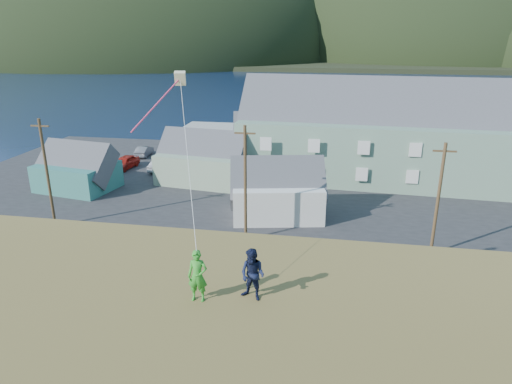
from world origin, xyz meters
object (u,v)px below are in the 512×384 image
wharf (257,135)px  shed_teal (76,169)px  shed_palegreen_near (203,159)px  lodge (417,135)px  kite_flyer_green (198,276)px  shed_palegreen_far (279,139)px  kite_flyer_navy (253,275)px  shed_white (277,190)px

wharf → shed_teal: bearing=-116.2°
wharf → shed_teal: 32.39m
shed_teal → shed_palegreen_near: (12.42, 4.85, 0.31)m
lodge → shed_palegreen_near: 23.73m
lodge → shed_teal: lodge is taller
kite_flyer_green → shed_teal: bearing=125.1°
shed_palegreen_far → kite_flyer_navy: bearing=-95.0°
lodge → kite_flyer_navy: lodge is taller
shed_palegreen_far → wharf: bearing=99.7°
shed_white → lodge: bearing=32.6°
shed_teal → kite_flyer_navy: (24.10, -28.79, 5.77)m
wharf → kite_flyer_green: bearing=-82.1°
kite_flyer_green → wharf: bearing=95.6°
shed_palegreen_far → kite_flyer_green: (2.76, -44.17, 5.15)m
shed_palegreen_far → shed_white: bearing=-94.1°
lodge → shed_palegreen_far: bearing=164.2°
lodge → shed_teal: size_ratio=4.50×
shed_teal → kite_flyer_green: kite_flyer_green is taller
shed_palegreen_near → shed_palegreen_far: bearing=62.7°
kite_flyer_navy → shed_teal: bearing=149.2°
lodge → kite_flyer_green: (-13.25, -38.65, 2.84)m
shed_teal → shed_white: shed_white is taller
shed_white → shed_palegreen_far: 18.94m
wharf → lodge: (21.28, -19.56, 4.83)m
shed_teal → shed_white: bearing=0.1°
shed_teal → kite_flyer_navy: kite_flyer_navy is taller
shed_white → kite_flyer_green: kite_flyer_green is taller
shed_palegreen_near → kite_flyer_navy: bearing=-63.1°
wharf → shed_palegreen_far: bearing=-69.4°
shed_teal → shed_white: size_ratio=0.95×
shed_white → kite_flyer_navy: kite_flyer_navy is taller
shed_white → wharf: bearing=91.5°
shed_palegreen_far → kite_flyer_green: 44.55m
shed_palegreen_near → kite_flyer_navy: (11.68, -33.64, 5.45)m
wharf → shed_white: size_ratio=2.81×
wharf → shed_palegreen_far: 15.21m
shed_teal → shed_palegreen_near: shed_palegreen_near is taller
shed_teal → shed_palegreen_near: 13.33m
shed_teal → wharf: bearing=73.9°
lodge → kite_flyer_green: bearing=-105.7°
kite_flyer_navy → lodge: bearing=92.6°
shed_teal → shed_palegreen_near: bearing=31.4°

